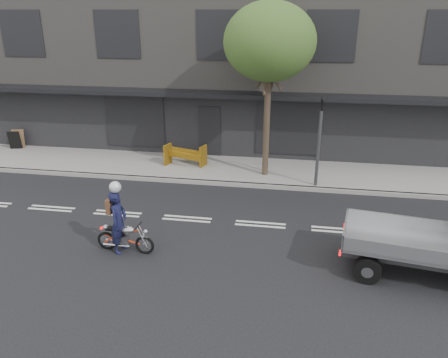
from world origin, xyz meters
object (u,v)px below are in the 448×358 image
at_px(street_tree, 270,42).
at_px(rider, 119,222).
at_px(traffic_light_pole, 318,147).
at_px(motorcycle, 125,237).
at_px(construction_barrier, 184,156).
at_px(sandwich_board, 15,140).

distance_m(street_tree, rider, 8.58).
bearing_deg(traffic_light_pole, street_tree, 156.97).
relative_size(traffic_light_pole, motorcycle, 2.05).
relative_size(construction_barrier, sandwich_board, 1.87).
relative_size(traffic_light_pole, construction_barrier, 2.11).
distance_m(street_tree, traffic_light_pole, 4.23).
height_order(rider, sandwich_board, rider).
distance_m(traffic_light_pole, sandwich_board, 14.28).
distance_m(construction_barrier, sandwich_board, 8.68).
relative_size(street_tree, traffic_light_pole, 1.93).
relative_size(motorcycle, rider, 0.95).
bearing_deg(traffic_light_pole, construction_barrier, 167.95).
height_order(traffic_light_pole, sandwich_board, traffic_light_pole).
height_order(rider, construction_barrier, rider).
xyz_separation_m(construction_barrier, sandwich_board, (-8.60, 1.14, -0.02)).
bearing_deg(street_tree, construction_barrier, 174.81).
height_order(motorcycle, construction_barrier, construction_barrier).
bearing_deg(street_tree, traffic_light_pole, -23.03).
bearing_deg(street_tree, sandwich_board, 173.14).
relative_size(traffic_light_pole, sandwich_board, 3.94).
distance_m(traffic_light_pole, rider, 7.94).
xyz_separation_m(traffic_light_pole, sandwich_board, (-14.05, 2.30, -1.06)).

